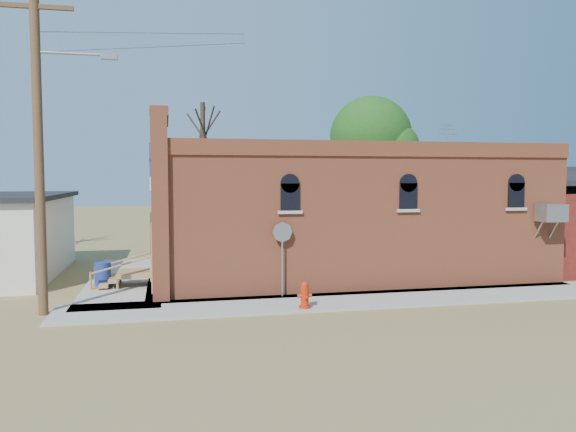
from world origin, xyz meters
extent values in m
plane|color=olive|center=(0.00, 0.00, 0.00)|extent=(120.00, 120.00, 0.00)
cube|color=#9E9991|center=(1.50, 0.90, 0.04)|extent=(19.00, 2.20, 0.08)
cube|color=#9E9991|center=(-6.30, 6.00, 0.04)|extent=(2.60, 10.00, 0.08)
cube|color=#C55F3C|center=(2.00, 5.50, 2.25)|extent=(14.00, 7.00, 4.50)
cube|color=black|center=(2.00, 5.50, 4.55)|extent=(13.80, 6.80, 0.12)
cube|color=#C55F3C|center=(-5.00, 5.50, 2.90)|extent=(0.50, 7.40, 5.80)
cube|color=#153E96|center=(-5.30, 4.30, 4.00)|extent=(0.08, 1.10, 1.56)
cube|color=gray|center=(8.10, 1.55, 2.60)|extent=(0.85, 0.65, 0.60)
cube|color=#5E1017|center=(11.50, 5.50, 1.60)|extent=(5.00, 6.00, 3.20)
cylinder|color=#4A381D|center=(-8.20, 1.20, 4.50)|extent=(0.26, 0.26, 9.00)
cube|color=#4A381D|center=(-8.20, 1.20, 8.40)|extent=(2.00, 0.12, 0.12)
cylinder|color=gray|center=(-7.30, 1.20, 7.20)|extent=(1.80, 0.08, 0.08)
cube|color=gray|center=(-6.30, 1.20, 7.15)|extent=(0.45, 0.22, 0.14)
cylinder|color=#3F3424|center=(-3.00, 13.00, 3.75)|extent=(0.24, 0.24, 7.50)
cylinder|color=#3F3424|center=(6.00, 13.50, 3.15)|extent=(0.28, 0.28, 6.30)
sphere|color=#214B15|center=(6.00, 13.50, 5.95)|extent=(4.40, 4.40, 4.40)
cylinder|color=red|center=(-0.97, 0.12, 0.11)|extent=(0.41, 0.41, 0.06)
cylinder|color=red|center=(-0.97, 0.12, 0.43)|extent=(0.28, 0.28, 0.58)
sphere|color=red|center=(-0.97, 0.12, 0.73)|extent=(0.23, 0.23, 0.23)
cylinder|color=red|center=(-0.97, -0.02, 0.44)|extent=(0.13, 0.15, 0.11)
cylinder|color=red|center=(-1.12, 0.12, 0.44)|extent=(0.15, 0.13, 0.11)
cylinder|color=red|center=(-0.82, 0.12, 0.44)|extent=(0.15, 0.13, 0.11)
cylinder|color=gray|center=(-1.28, 1.80, 1.14)|extent=(0.07, 0.07, 2.13)
cylinder|color=gray|center=(-1.28, 1.78, 2.11)|extent=(0.64, 0.05, 0.64)
cylinder|color=#9F090C|center=(-1.28, 1.82, 2.11)|extent=(0.64, 0.05, 0.64)
cylinder|color=navy|center=(-6.98, 4.59, 0.50)|extent=(0.56, 0.56, 0.84)
camera|label=1|loc=(-4.79, -15.28, 3.86)|focal=35.00mm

